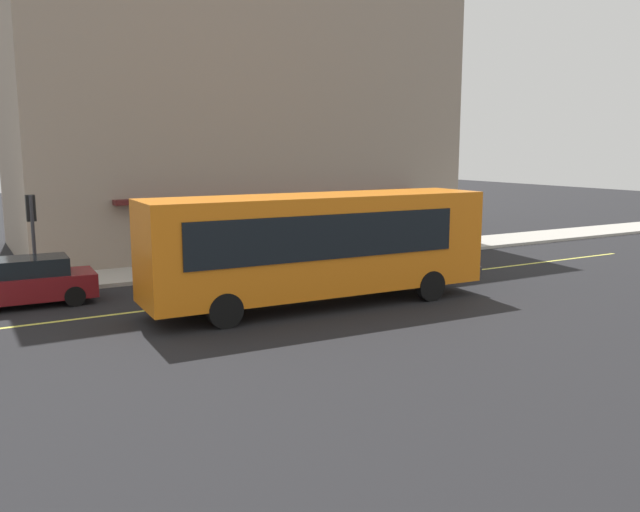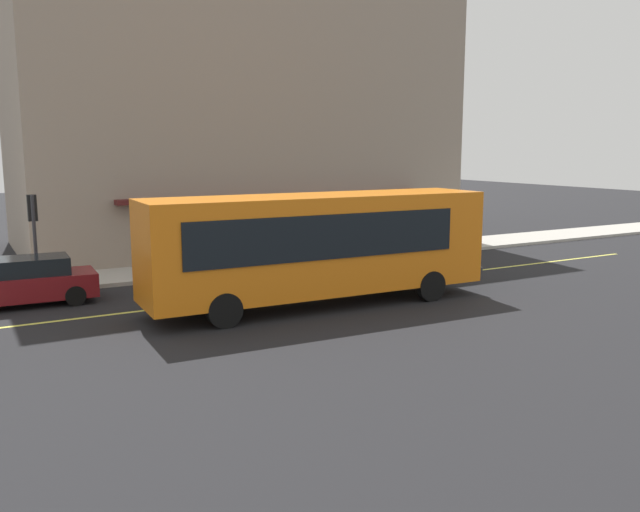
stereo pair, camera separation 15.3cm
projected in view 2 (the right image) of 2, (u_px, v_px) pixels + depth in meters
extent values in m
plane|color=black|center=(268.00, 296.00, 22.22)|extent=(120.00, 120.00, 0.00)
cube|color=#B2ADA3|center=(212.00, 268.00, 26.92)|extent=(80.00, 3.03, 0.15)
cube|color=#D8D14C|center=(268.00, 296.00, 22.22)|extent=(36.00, 0.16, 0.01)
cube|color=gray|center=(232.00, 102.00, 33.77)|extent=(21.06, 11.21, 14.51)
cube|color=#4C1919|center=(283.00, 196.00, 29.46)|extent=(14.74, 0.70, 0.20)
cube|color=black|center=(282.00, 224.00, 29.86)|extent=(12.64, 0.08, 2.00)
cube|color=orange|center=(319.00, 243.00, 20.55)|extent=(11.07, 2.85, 3.00)
cube|color=black|center=(457.00, 222.00, 22.97)|extent=(0.19, 2.10, 1.80)
cube|color=black|center=(293.00, 228.00, 21.47)|extent=(8.80, 0.34, 1.32)
cube|color=black|center=(329.00, 237.00, 19.24)|extent=(8.80, 0.34, 1.32)
cube|color=#0CF259|center=(460.00, 197.00, 22.86)|extent=(0.14, 1.90, 0.36)
cube|color=#2D2D33|center=(458.00, 267.00, 23.28)|extent=(0.24, 2.40, 0.40)
cylinder|color=black|center=(392.00, 274.00, 23.39)|extent=(1.01, 0.33, 1.00)
cylinder|color=black|center=(431.00, 286.00, 21.41)|extent=(1.01, 0.33, 1.00)
cylinder|color=black|center=(200.00, 294.00, 20.18)|extent=(1.01, 0.33, 1.00)
cylinder|color=black|center=(225.00, 310.00, 18.21)|extent=(1.01, 0.33, 1.00)
cylinder|color=#2D2D33|center=(35.00, 242.00, 22.56)|extent=(0.12, 0.12, 3.20)
cube|color=black|center=(32.00, 208.00, 22.54)|extent=(0.30, 0.30, 0.90)
sphere|color=red|center=(31.00, 200.00, 22.64)|extent=(0.18, 0.18, 0.18)
sphere|color=orange|center=(32.00, 208.00, 22.69)|extent=(0.18, 0.18, 0.18)
sphere|color=green|center=(32.00, 215.00, 22.73)|extent=(0.18, 0.18, 0.18)
cube|color=white|center=(301.00, 260.00, 25.83)|extent=(4.38, 1.99, 0.75)
cube|color=black|center=(304.00, 243.00, 25.80)|extent=(2.47, 1.62, 0.55)
cylinder|color=black|center=(279.00, 273.00, 24.44)|extent=(0.65, 0.25, 0.64)
cylinder|color=black|center=(259.00, 267.00, 25.82)|extent=(0.65, 0.25, 0.64)
cylinder|color=black|center=(343.00, 266.00, 25.92)|extent=(0.65, 0.25, 0.64)
cylinder|color=black|center=(321.00, 260.00, 27.30)|extent=(0.65, 0.25, 0.64)
cube|color=maroon|center=(24.00, 287.00, 20.84)|extent=(4.37, 1.96, 0.75)
cube|color=black|center=(28.00, 266.00, 20.80)|extent=(2.46, 1.60, 0.55)
cylinder|color=black|center=(76.00, 296.00, 20.80)|extent=(0.65, 0.24, 0.64)
cylinder|color=black|center=(69.00, 286.00, 22.24)|extent=(0.65, 0.24, 0.64)
cylinder|color=black|center=(378.00, 241.00, 31.47)|extent=(0.18, 0.18, 0.75)
cylinder|color=#594C47|center=(378.00, 227.00, 31.36)|extent=(0.34, 0.34, 0.60)
sphere|color=tan|center=(379.00, 218.00, 31.30)|extent=(0.21, 0.21, 0.21)
cylinder|color=black|center=(170.00, 264.00, 24.99)|extent=(0.18, 0.18, 0.87)
cylinder|color=maroon|center=(169.00, 243.00, 24.87)|extent=(0.34, 0.34, 0.69)
sphere|color=tan|center=(169.00, 231.00, 24.79)|extent=(0.24, 0.24, 0.24)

